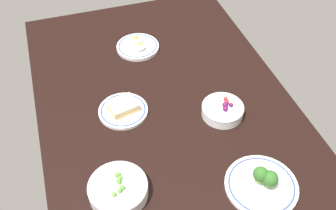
{
  "coord_description": "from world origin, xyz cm",
  "views": [
    {
      "loc": [
        91.94,
        -29.49,
        104.55
      ],
      "look_at": [
        0.0,
        0.0,
        6.0
      ],
      "focal_mm": 42.6,
      "sensor_mm": 36.0,
      "label": 1
    }
  ],
  "objects_px": {
    "plate_sandwich": "(123,109)",
    "bowl_peas": "(118,189)",
    "bowl_berries": "(223,110)",
    "plate_broccoli": "(262,183)",
    "plate_eggs": "(138,46)"
  },
  "relations": [
    {
      "from": "plate_sandwich",
      "to": "bowl_peas",
      "type": "bearing_deg",
      "value": -15.54
    },
    {
      "from": "bowl_berries",
      "to": "plate_broccoli",
      "type": "relative_size",
      "value": 0.67
    },
    {
      "from": "bowl_berries",
      "to": "plate_broccoli",
      "type": "height_order",
      "value": "plate_broccoli"
    },
    {
      "from": "bowl_berries",
      "to": "bowl_peas",
      "type": "height_order",
      "value": "bowl_peas"
    },
    {
      "from": "plate_broccoli",
      "to": "bowl_peas",
      "type": "relative_size",
      "value": 1.25
    },
    {
      "from": "plate_broccoli",
      "to": "bowl_peas",
      "type": "distance_m",
      "value": 0.42
    },
    {
      "from": "plate_eggs",
      "to": "bowl_berries",
      "type": "bearing_deg",
      "value": 22.14
    },
    {
      "from": "plate_broccoli",
      "to": "plate_eggs",
      "type": "relative_size",
      "value": 1.25
    },
    {
      "from": "plate_sandwich",
      "to": "bowl_berries",
      "type": "bearing_deg",
      "value": 70.42
    },
    {
      "from": "bowl_berries",
      "to": "plate_broccoli",
      "type": "bearing_deg",
      "value": -0.99
    },
    {
      "from": "bowl_berries",
      "to": "plate_eggs",
      "type": "bearing_deg",
      "value": -157.86
    },
    {
      "from": "bowl_berries",
      "to": "plate_eggs",
      "type": "height_order",
      "value": "bowl_berries"
    },
    {
      "from": "bowl_peas",
      "to": "plate_broccoli",
      "type": "bearing_deg",
      "value": 75.62
    },
    {
      "from": "plate_broccoli",
      "to": "plate_eggs",
      "type": "bearing_deg",
      "value": -166.76
    },
    {
      "from": "plate_eggs",
      "to": "plate_sandwich",
      "type": "distance_m",
      "value": 0.36
    }
  ]
}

